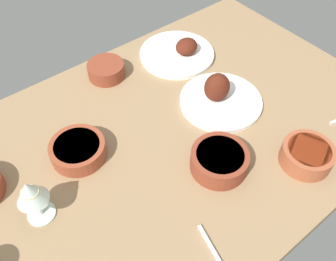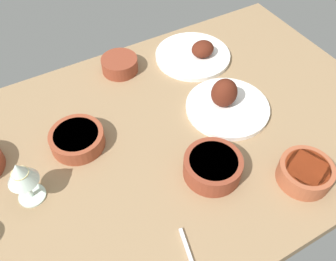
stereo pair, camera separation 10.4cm
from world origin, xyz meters
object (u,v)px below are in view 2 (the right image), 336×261
Objects in this scene: bowl_cream at (119,64)px; wine_glass at (21,175)px; bowl_sauce at (305,172)px; plate_far_side at (195,54)px; plate_center_main at (227,103)px; bowl_soup at (77,139)px; bowl_pasta at (213,166)px.

wine_glass is (40.25, 34.43, 7.19)cm from bowl_cream.
bowl_cream is 69.04cm from bowl_sauce.
plate_far_side is 72.78cm from wine_glass.
wine_glass reaches higher than bowl_sauce.
plate_far_side is 1.03× the size of plate_center_main.
bowl_soup is 38.89cm from bowl_pasta.
bowl_pasta reaches higher than bowl_sauce.
bowl_sauce is at bearing 139.82° from bowl_soup.
bowl_pasta is at bearing 159.19° from wine_glass.
bowl_pasta is at bearing -33.84° from bowl_sauce.
bowl_soup is at bearing -40.18° from bowl_sauce.
wine_glass is (66.83, 27.57, 8.38)cm from plate_far_side.
wine_glass is (61.71, 1.11, 7.34)cm from plate_center_main.
plate_far_side is 2.16× the size of bowl_cream.
wine_glass is at bearing 40.55° from bowl_cream.
bowl_soup is (50.48, 17.33, 1.10)cm from plate_far_side.
bowl_soup is (45.35, -9.12, 0.06)cm from plate_center_main.
plate_far_side is 1.72× the size of bowl_pasta.
bowl_soup is 0.99× the size of bowl_pasta.
bowl_pasta is 1.26× the size of bowl_cream.
wine_glass reaches higher than plate_center_main.
bowl_cream is at bearing -134.64° from bowl_soup.
bowl_sauce is (-2.62, 31.39, 0.45)cm from plate_center_main.
plate_far_side reaches higher than bowl_pasta.
plate_far_side is 1.74× the size of bowl_soup.
plate_far_side is 57.92cm from bowl_sauce.
plate_center_main is 46.26cm from bowl_soup.
bowl_pasta reaches higher than bowl_cream.
plate_far_side is at bearing 165.51° from bowl_cream.
plate_center_main is at bearing 168.63° from bowl_soup.
bowl_pasta reaches higher than bowl_soup.
bowl_soup is 62.79cm from bowl_sauce.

